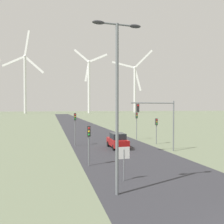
% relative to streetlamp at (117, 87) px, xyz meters
% --- Properties ---
extents(road_surface, '(10.00, 240.00, 0.01)m').
position_rel_streetlamp_xyz_m(road_surface, '(3.89, 41.63, -6.03)').
color(road_surface, '#2D2D33').
rests_on(road_surface, ground).
extents(streetlamp, '(2.82, 0.32, 9.62)m').
position_rel_streetlamp_xyz_m(streetlamp, '(0.00, 0.00, 0.00)').
color(streetlamp, slate).
rests_on(streetlamp, ground).
extents(stop_sign_near, '(0.81, 0.07, 2.28)m').
position_rel_streetlamp_xyz_m(stop_sign_near, '(1.12, 2.11, -4.45)').
color(stop_sign_near, slate).
rests_on(stop_sign_near, ground).
extents(traffic_light_post_near_left, '(0.28, 0.33, 3.36)m').
position_rel_streetlamp_xyz_m(traffic_light_post_near_left, '(-0.52, 6.50, -3.56)').
color(traffic_light_post_near_left, slate).
rests_on(traffic_light_post_near_left, ground).
extents(traffic_light_post_near_right, '(0.28, 0.34, 3.46)m').
position_rel_streetlamp_xyz_m(traffic_light_post_near_right, '(10.05, 14.91, -3.49)').
color(traffic_light_post_near_right, slate).
rests_on(traffic_light_post_near_right, ground).
extents(traffic_light_post_mid_left, '(0.28, 0.34, 4.20)m').
position_rel_streetlamp_xyz_m(traffic_light_post_mid_left, '(-0.64, 16.36, -2.96)').
color(traffic_light_post_mid_left, slate).
rests_on(traffic_light_post_mid_left, ground).
extents(traffic_light_post_mid_right, '(0.28, 0.34, 4.17)m').
position_rel_streetlamp_xyz_m(traffic_light_post_mid_right, '(9.06, 19.51, -2.98)').
color(traffic_light_post_mid_right, slate).
rests_on(traffic_light_post_mid_right, ground).
extents(traffic_light_mast_overhead, '(5.18, 0.35, 5.67)m').
position_rel_streetlamp_xyz_m(traffic_light_mast_overhead, '(7.88, 10.15, -1.92)').
color(traffic_light_mast_overhead, slate).
rests_on(traffic_light_mast_overhead, ground).
extents(car_approaching, '(1.90, 4.14, 1.83)m').
position_rel_streetlamp_xyz_m(car_approaching, '(4.16, 13.50, -5.12)').
color(car_approaching, maroon).
rests_on(car_approaching, ground).
extents(wind_turbine_left, '(35.72, 16.36, 70.86)m').
position_rel_streetlamp_xyz_m(wind_turbine_left, '(-25.25, 188.75, 24.28)').
color(wind_turbine_left, white).
rests_on(wind_turbine_left, ground).
extents(wind_turbine_center, '(28.66, 13.62, 58.86)m').
position_rel_streetlamp_xyz_m(wind_turbine_center, '(29.52, 185.81, 22.43)').
color(wind_turbine_center, white).
rests_on(wind_turbine_center, ground).
extents(wind_turbine_right, '(37.58, 17.72, 62.68)m').
position_rel_streetlamp_xyz_m(wind_turbine_right, '(77.71, 194.91, 22.71)').
color(wind_turbine_right, white).
rests_on(wind_turbine_right, ground).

